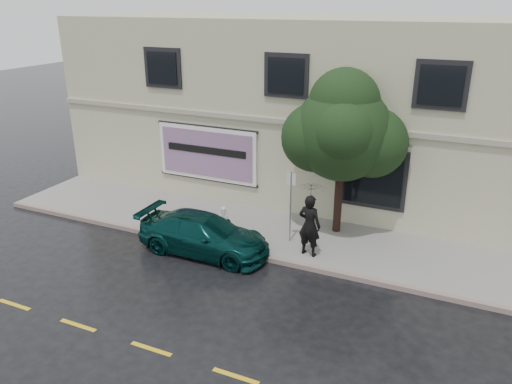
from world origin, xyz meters
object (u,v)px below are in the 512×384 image
at_px(street_tree, 342,133).
at_px(fire_hydrant, 224,216).
at_px(car, 204,234).
at_px(pedestrian, 309,225).

xyz_separation_m(street_tree, fire_hydrant, (-3.76, -1.20, -3.12)).
height_order(car, pedestrian, pedestrian).
bearing_deg(fire_hydrant, car, -92.66).
distance_m(pedestrian, street_tree, 3.22).
relative_size(car, pedestrian, 2.17).
bearing_deg(pedestrian, car, 24.91).
xyz_separation_m(car, street_tree, (3.52, 3.00, 2.99)).
bearing_deg(street_tree, car, -139.55).
xyz_separation_m(pedestrian, street_tree, (0.33, 2.03, 2.47)).
relative_size(street_tree, fire_hydrant, 7.18).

